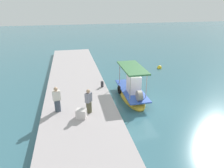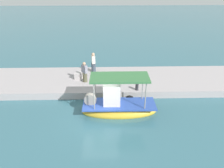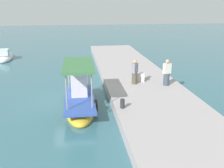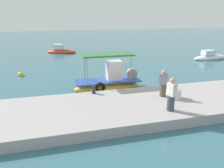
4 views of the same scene
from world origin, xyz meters
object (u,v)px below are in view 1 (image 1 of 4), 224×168
Objects in this scene: fisherman_by_crate at (57,100)px; marker_buoy at (159,68)px; cargo_crate at (81,114)px; fisherman_near_bollard at (89,102)px; mooring_bollard at (102,84)px; main_fishing_boat at (132,92)px.

fisherman_by_crate is 14.60m from marker_buoy.
cargo_crate is at bearing -45.48° from marker_buoy.
fisherman_near_bollard is 2.16m from fisherman_by_crate.
fisherman_near_bollard is 3.16× the size of marker_buoy.
mooring_bollard is 5.12m from cargo_crate.
main_fishing_boat is 6.24m from fisherman_by_crate.
mooring_bollard is (-1.57, -2.22, 0.29)m from main_fishing_boat.
main_fishing_boat is 9.42× the size of marker_buoy.
fisherman_near_bollard is at bearing 73.54° from fisherman_by_crate.
mooring_bollard is 0.80× the size of cargo_crate.
fisherman_by_crate reaches higher than mooring_bollard.
cargo_crate is 1.19× the size of marker_buoy.
main_fishing_boat reaches higher than mooring_bollard.
cargo_crate is (0.58, -0.56, -0.48)m from fisherman_near_bollard.
main_fishing_boat is 2.74m from mooring_bollard.
main_fishing_boat is at bearing 125.01° from cargo_crate.
main_fishing_boat is 5.36m from cargo_crate.
fisherman_near_bollard is at bearing -21.44° from mooring_bollard.
main_fishing_boat is 7.95× the size of cargo_crate.
marker_buoy is (-9.37, 9.55, -1.22)m from fisherman_near_bollard.
main_fishing_boat is 2.98× the size of fisherman_near_bollard.
fisherman_by_crate reaches higher than marker_buoy.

